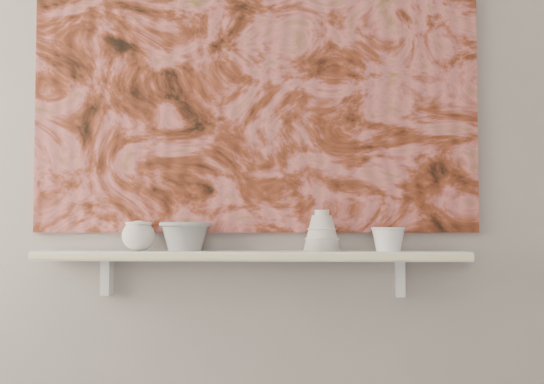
# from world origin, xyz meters

# --- Properties ---
(wall_back) EXTENTS (3.60, 0.00, 3.60)m
(wall_back) POSITION_xyz_m (0.00, 1.60, 1.35)
(wall_back) COLOR gray
(wall_back) RESTS_ON floor
(shelf) EXTENTS (1.40, 0.18, 0.03)m
(shelf) POSITION_xyz_m (0.00, 1.51, 0.92)
(shelf) COLOR silver
(shelf) RESTS_ON wall_back
(shelf_stripe) EXTENTS (1.40, 0.01, 0.02)m
(shelf_stripe) POSITION_xyz_m (0.00, 1.41, 0.92)
(shelf_stripe) COLOR beige
(shelf_stripe) RESTS_ON shelf
(bracket_left) EXTENTS (0.03, 0.06, 0.12)m
(bracket_left) POSITION_xyz_m (-0.49, 1.57, 0.84)
(bracket_left) COLOR silver
(bracket_left) RESTS_ON wall_back
(bracket_right) EXTENTS (0.03, 0.06, 0.12)m
(bracket_right) POSITION_xyz_m (0.49, 1.57, 0.84)
(bracket_right) COLOR silver
(bracket_right) RESTS_ON wall_back
(painting) EXTENTS (1.50, 0.02, 1.10)m
(painting) POSITION_xyz_m (0.00, 1.59, 1.54)
(painting) COLOR maroon
(painting) RESTS_ON wall_back
(house_motif) EXTENTS (0.09, 0.00, 0.08)m
(house_motif) POSITION_xyz_m (0.45, 1.57, 1.23)
(house_motif) COLOR black
(house_motif) RESTS_ON painting
(bowl_grey) EXTENTS (0.19, 0.19, 0.10)m
(bowl_grey) POSITION_xyz_m (-0.21, 1.51, 0.98)
(bowl_grey) COLOR gray
(bowl_grey) RESTS_ON shelf
(cup_cream) EXTENTS (0.13, 0.13, 0.10)m
(cup_cream) POSITION_xyz_m (-0.37, 1.51, 0.98)
(cup_cream) COLOR beige
(cup_cream) RESTS_ON shelf
(bell_vessel) EXTENTS (0.14, 0.14, 0.13)m
(bell_vessel) POSITION_xyz_m (0.23, 1.51, 1.00)
(bell_vessel) COLOR beige
(bell_vessel) RESTS_ON shelf
(bowl_white) EXTENTS (0.12, 0.12, 0.08)m
(bowl_white) POSITION_xyz_m (0.45, 1.51, 0.97)
(bowl_white) COLOR silver
(bowl_white) RESTS_ON shelf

